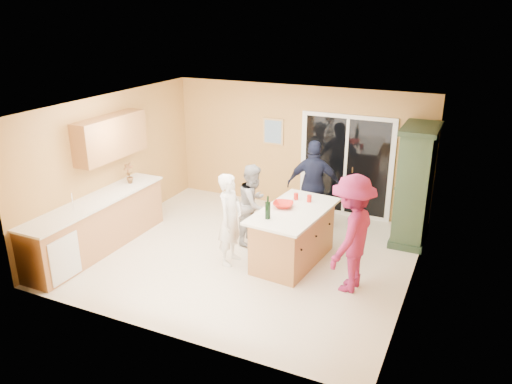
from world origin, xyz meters
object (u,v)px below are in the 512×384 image
at_px(woman_white, 230,219).
at_px(woman_navy, 314,185).
at_px(woman_grey, 254,204).
at_px(woman_magenta, 352,234).
at_px(kitchen_island, 293,237).
at_px(green_hutch, 415,186).

distance_m(woman_white, woman_navy, 2.08).
bearing_deg(woman_white, woman_grey, -1.40).
distance_m(woman_white, woman_magenta, 2.02).
relative_size(kitchen_island, green_hutch, 0.87).
height_order(kitchen_island, woman_navy, woman_navy).
bearing_deg(green_hutch, woman_magenta, -105.17).
relative_size(woman_white, woman_grey, 1.07).
relative_size(woman_white, woman_navy, 0.90).
bearing_deg(woman_grey, woman_navy, -38.37).
bearing_deg(woman_navy, green_hutch, 173.87).
height_order(green_hutch, woman_navy, green_hutch).
bearing_deg(green_hutch, kitchen_island, -134.35).
distance_m(green_hutch, woman_grey, 2.91).
height_order(kitchen_island, woman_grey, woman_grey).
xyz_separation_m(kitchen_island, woman_grey, (-0.93, 0.42, 0.29)).
bearing_deg(woman_grey, green_hutch, -64.86).
xyz_separation_m(kitchen_island, woman_magenta, (1.08, -0.45, 0.47)).
distance_m(green_hutch, woman_white, 3.40).
relative_size(woman_white, woman_magenta, 0.86).
relative_size(kitchen_island, woman_navy, 1.07).
relative_size(green_hutch, woman_magenta, 1.18).
distance_m(woman_navy, woman_magenta, 2.26).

